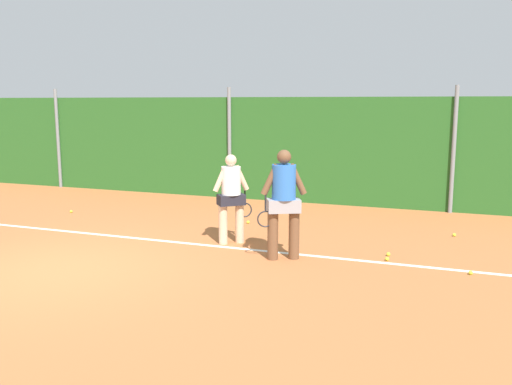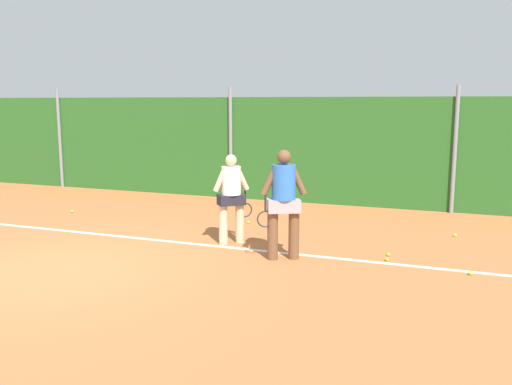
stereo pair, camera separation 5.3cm
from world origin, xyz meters
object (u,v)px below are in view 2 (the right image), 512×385
object	(u,v)px
tennis_ball_0	(72,211)
tennis_ball_1	(455,235)
player_foreground_near	(283,199)
player_midcourt	(231,194)
tennis_ball_3	(249,222)
tennis_ball_4	(388,254)
tennis_ball_2	(387,259)
tennis_ball_5	(471,273)

from	to	relation	value
tennis_ball_0	tennis_ball_1	bearing A→B (deg)	4.79
player_foreground_near	player_midcourt	world-z (taller)	player_foreground_near
tennis_ball_1	tennis_ball_3	xyz separation A→B (m)	(-4.27, -0.34, 0.00)
player_foreground_near	tennis_ball_4	xyz separation A→B (m)	(1.67, 0.79, -1.01)
tennis_ball_1	tennis_ball_2	distance (m)	2.41
tennis_ball_1	tennis_ball_4	xyz separation A→B (m)	(-1.07, -1.87, 0.00)
player_midcourt	tennis_ball_3	distance (m)	1.91
player_midcourt	tennis_ball_1	world-z (taller)	player_midcourt
player_foreground_near	tennis_ball_4	size ratio (longest dim) A/B	28.29
player_midcourt	tennis_ball_0	bearing A→B (deg)	124.40
tennis_ball_1	player_foreground_near	bearing A→B (deg)	-135.80
player_foreground_near	tennis_ball_3	world-z (taller)	player_foreground_near
tennis_ball_3	tennis_ball_4	world-z (taller)	same
player_midcourt	tennis_ball_5	bearing A→B (deg)	-47.18
tennis_ball_1	tennis_ball_5	size ratio (longest dim) A/B	1.00
player_midcourt	tennis_ball_1	distance (m)	4.53
player_foreground_near	tennis_ball_0	xyz separation A→B (m)	(-5.96, 1.93, -1.01)
player_foreground_near	tennis_ball_0	distance (m)	6.35
tennis_ball_5	tennis_ball_3	bearing A→B (deg)	154.69
tennis_ball_3	tennis_ball_5	bearing A→B (deg)	-25.31
tennis_ball_2	tennis_ball_5	distance (m)	1.34
tennis_ball_4	tennis_ball_5	distance (m)	1.45
player_foreground_near	tennis_ball_2	size ratio (longest dim) A/B	28.29
player_midcourt	tennis_ball_0	size ratio (longest dim) A/B	25.55
player_midcourt	tennis_ball_3	world-z (taller)	player_midcourt
tennis_ball_0	tennis_ball_2	bearing A→B (deg)	-10.66
tennis_ball_1	tennis_ball_4	size ratio (longest dim) A/B	1.00
player_midcourt	tennis_ball_0	distance (m)	4.98
tennis_ball_3	player_midcourt	bearing A→B (deg)	-79.67
tennis_ball_3	tennis_ball_2	bearing A→B (deg)	-29.60
tennis_ball_0	tennis_ball_3	bearing A→B (deg)	4.97
tennis_ball_0	tennis_ball_4	size ratio (longest dim) A/B	1.00
tennis_ball_2	tennis_ball_3	size ratio (longest dim) A/B	1.00
player_midcourt	tennis_ball_3	xyz separation A→B (m)	(-0.30, 1.65, -0.91)
tennis_ball_1	tennis_ball_4	bearing A→B (deg)	-119.80
tennis_ball_0	tennis_ball_4	world-z (taller)	same
player_midcourt	tennis_ball_5	world-z (taller)	player_midcourt
tennis_ball_1	tennis_ball_3	bearing A→B (deg)	-175.39
tennis_ball_2	player_foreground_near	bearing A→B (deg)	-163.61
tennis_ball_1	tennis_ball_2	size ratio (longest dim) A/B	1.00
tennis_ball_0	tennis_ball_2	xyz separation A→B (m)	(7.64, -1.44, 0.00)
player_foreground_near	tennis_ball_2	world-z (taller)	player_foreground_near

